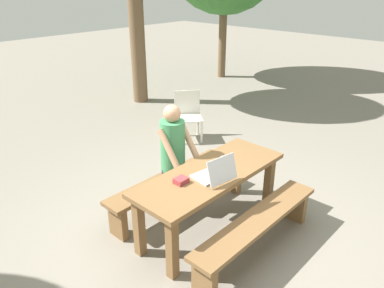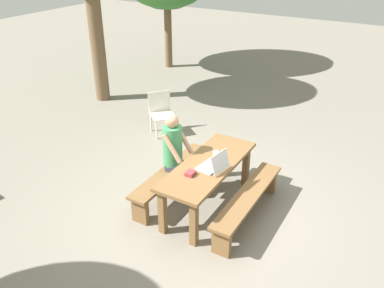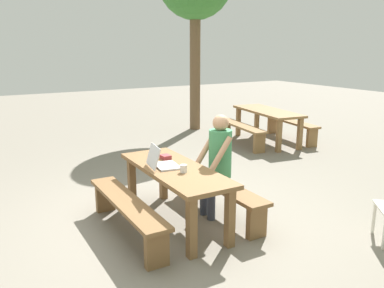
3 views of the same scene
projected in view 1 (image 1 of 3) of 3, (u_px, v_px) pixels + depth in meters
name	position (u px, v px, depth m)	size (l,w,h in m)	color
ground_plane	(210.00, 227.00, 4.20)	(30.00, 30.00, 0.00)	gray
picnic_table_front	(211.00, 181.00, 3.95)	(1.81, 0.67, 0.71)	brown
bench_near	(257.00, 227.00, 3.68)	(1.78, 0.30, 0.42)	brown
bench_far	(171.00, 183.00, 4.45)	(1.78, 0.30, 0.42)	brown
laptop	(215.00, 173.00, 3.74)	(0.39, 0.38, 0.27)	silver
small_pouch	(181.00, 180.00, 3.68)	(0.13, 0.11, 0.05)	#993338
coffee_mug	(224.00, 161.00, 4.03)	(0.08, 0.08, 0.09)	white
person_seated	(175.00, 151.00, 4.28)	(0.40, 0.40, 1.30)	#333847
plastic_chair	(188.00, 114.00, 6.36)	(0.62, 0.62, 0.81)	silver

